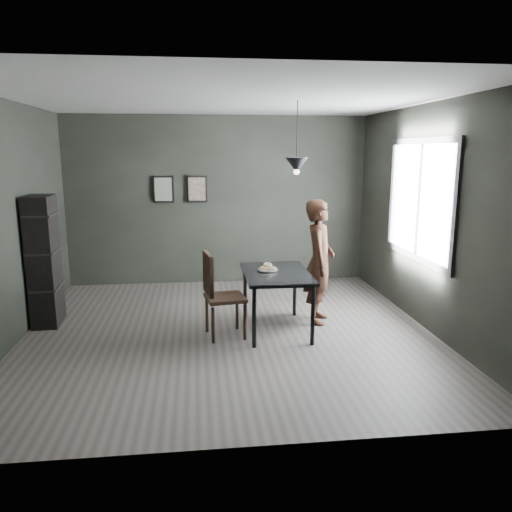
{
  "coord_description": "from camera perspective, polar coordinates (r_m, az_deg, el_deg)",
  "views": [
    {
      "loc": [
        -0.36,
        -5.91,
        2.21
      ],
      "look_at": [
        0.35,
        0.05,
        0.95
      ],
      "focal_mm": 35.0,
      "sensor_mm": 36.0,
      "label": 1
    }
  ],
  "objects": [
    {
      "name": "ground",
      "position": [
        6.32,
        -3.14,
        -8.63
      ],
      "size": [
        5.0,
        5.0,
        0.0
      ],
      "primitive_type": "plane",
      "color": "#383431",
      "rests_on": "ground"
    },
    {
      "name": "white_plate",
      "position": [
        6.24,
        1.35,
        -1.62
      ],
      "size": [
        0.23,
        0.23,
        0.01
      ],
      "primitive_type": "cylinder",
      "color": "silver",
      "rests_on": "cafe_table"
    },
    {
      "name": "cafe_table",
      "position": [
        6.18,
        2.36,
        -2.57
      ],
      "size": [
        0.8,
        1.2,
        0.75
      ],
      "color": "black",
      "rests_on": "ground"
    },
    {
      "name": "pendant_lamp",
      "position": [
        6.13,
        4.67,
        10.33
      ],
      "size": [
        0.28,
        0.28,
        0.86
      ],
      "color": "black",
      "rests_on": "ground"
    },
    {
      "name": "donut_pile",
      "position": [
        6.23,
        1.35,
        -1.26
      ],
      "size": [
        0.21,
        0.14,
        0.09
      ],
      "rotation": [
        0.0,
        0.0,
        -0.18
      ],
      "color": "beige",
      "rests_on": "white_plate"
    },
    {
      "name": "shelf_unit",
      "position": [
        6.93,
        -23.07,
        -0.54
      ],
      "size": [
        0.34,
        0.57,
        1.67
      ],
      "primitive_type": "cube",
      "rotation": [
        0.0,
        0.0,
        0.04
      ],
      "color": "black",
      "rests_on": "ground"
    },
    {
      "name": "woman",
      "position": [
        6.52,
        7.24,
        -0.65
      ],
      "size": [
        0.54,
        0.68,
        1.62
      ],
      "primitive_type": "imported",
      "rotation": [
        0.0,
        0.0,
        1.28
      ],
      "color": "black",
      "rests_on": "ground"
    },
    {
      "name": "wood_chair",
      "position": [
        5.99,
        -4.42,
        -3.85
      ],
      "size": [
        0.52,
        0.52,
        1.04
      ],
      "rotation": [
        0.0,
        0.0,
        0.16
      ],
      "color": "black",
      "rests_on": "ground"
    },
    {
      "name": "ceiling",
      "position": [
        5.95,
        -3.45,
        17.53
      ],
      "size": [
        5.0,
        5.0,
        0.02
      ],
      "color": "silver",
      "rests_on": "ground"
    },
    {
      "name": "window_assembly",
      "position": [
        6.76,
        18.12,
        6.1
      ],
      "size": [
        0.04,
        1.96,
        1.56
      ],
      "color": "white",
      "rests_on": "ground"
    },
    {
      "name": "framed_print_left",
      "position": [
        8.42,
        -10.54,
        7.5
      ],
      "size": [
        0.34,
        0.04,
        0.44
      ],
      "color": "black",
      "rests_on": "ground"
    },
    {
      "name": "back_wall",
      "position": [
        8.45,
        -4.35,
        6.33
      ],
      "size": [
        5.0,
        0.1,
        2.8
      ],
      "primitive_type": "cube",
      "color": "black",
      "rests_on": "ground"
    },
    {
      "name": "framed_print_right",
      "position": [
        8.4,
        -6.77,
        7.61
      ],
      "size": [
        0.34,
        0.04,
        0.44
      ],
      "color": "black",
      "rests_on": "ground"
    }
  ]
}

